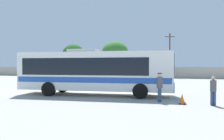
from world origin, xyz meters
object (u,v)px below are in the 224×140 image
at_px(parked_car_leftmost_silver, 87,73).
at_px(roadside_tree_midleft, 115,52).
at_px(parked_car_second_dark_blue, 117,74).
at_px(roadside_tree_left, 74,54).
at_px(traffic_cone_on_apron, 182,99).
at_px(passenger_waiting_on_apron, 213,89).
at_px(coach_bus_white_blue, 93,71).
at_px(parked_car_third_white, 157,74).
at_px(utility_pole_near, 170,55).
at_px(attendant_by_bus_door, 160,85).

bearing_deg(parked_car_leftmost_silver, roadside_tree_midleft, 73.93).
relative_size(parked_car_second_dark_blue, roadside_tree_left, 0.66).
xyz_separation_m(parked_car_leftmost_silver, roadside_tree_midleft, (2.63, 9.15, 4.30)).
bearing_deg(traffic_cone_on_apron, roadside_tree_midleft, 112.62).
bearing_deg(roadside_tree_midleft, passenger_waiting_on_apron, -64.97).
distance_m(coach_bus_white_blue, parked_car_third_white, 21.87).
xyz_separation_m(utility_pole_near, roadside_tree_left, (-20.28, 1.23, 0.48)).
height_order(parked_car_leftmost_silver, utility_pole_near, utility_pole_near).
bearing_deg(traffic_cone_on_apron, parked_car_third_white, 99.35).
height_order(passenger_waiting_on_apron, utility_pole_near, utility_pole_near).
relative_size(parked_car_second_dark_blue, parked_car_third_white, 1.05).
height_order(parked_car_third_white, roadside_tree_midleft, roadside_tree_midleft).
distance_m(coach_bus_white_blue, parked_car_leftmost_silver, 24.30).
bearing_deg(parked_car_second_dark_blue, passenger_waiting_on_apron, -62.56).
height_order(parked_car_second_dark_blue, utility_pole_near, utility_pole_near).
xyz_separation_m(passenger_waiting_on_apron, parked_car_third_white, (-5.59, 23.86, -0.12)).
relative_size(attendant_by_bus_door, parked_car_second_dark_blue, 0.40).
bearing_deg(attendant_by_bus_door, passenger_waiting_on_apron, -7.10).
relative_size(attendant_by_bus_door, roadside_tree_midleft, 0.24).
bearing_deg(traffic_cone_on_apron, utility_pole_near, 94.18).
bearing_deg(roadside_tree_midleft, parked_car_leftmost_silver, -106.07).
height_order(utility_pole_near, roadside_tree_left, utility_pole_near).
height_order(parked_car_second_dark_blue, traffic_cone_on_apron, parked_car_second_dark_blue).
relative_size(coach_bus_white_blue, utility_pole_near, 1.43).
distance_m(parked_car_third_white, utility_pole_near, 6.58).
height_order(utility_pole_near, roadside_tree_midleft, utility_pole_near).
height_order(roadside_tree_midleft, traffic_cone_on_apron, roadside_tree_midleft).
xyz_separation_m(passenger_waiting_on_apron, utility_pole_near, (-3.79, 29.16, 3.33)).
bearing_deg(attendant_by_bus_door, parked_car_second_dark_blue, 111.82).
height_order(coach_bus_white_blue, parked_car_leftmost_silver, coach_bus_white_blue).
height_order(attendant_by_bus_door, utility_pole_near, utility_pole_near).
bearing_deg(parked_car_second_dark_blue, traffic_cone_on_apron, -65.83).
bearing_deg(roadside_tree_left, attendant_by_bus_door, -54.91).
xyz_separation_m(coach_bus_white_blue, parked_car_second_dark_blue, (-4.27, 21.68, -1.08)).
xyz_separation_m(utility_pole_near, traffic_cone_on_apron, (2.13, -29.22, -3.95)).
xyz_separation_m(passenger_waiting_on_apron, traffic_cone_on_apron, (-1.65, -0.06, -0.62)).
distance_m(parked_car_leftmost_silver, traffic_cone_on_apron, 29.40).
xyz_separation_m(roadside_tree_left, roadside_tree_midleft, (8.49, 2.99, 0.36)).
height_order(attendant_by_bus_door, parked_car_leftmost_silver, attendant_by_bus_door).
bearing_deg(roadside_tree_midleft, roadside_tree_left, -160.61).
xyz_separation_m(parked_car_leftmost_silver, parked_car_second_dark_blue, (5.83, -0.39, -0.01)).
bearing_deg(coach_bus_white_blue, utility_pole_near, 80.90).
bearing_deg(passenger_waiting_on_apron, utility_pole_near, 97.40).
bearing_deg(passenger_waiting_on_apron, parked_car_third_white, 103.19).
xyz_separation_m(attendant_by_bus_door, parked_car_leftmost_silver, (-15.23, 23.86, -0.23)).
relative_size(passenger_waiting_on_apron, roadside_tree_midleft, 0.22).
bearing_deg(coach_bus_white_blue, attendant_by_bus_door, -19.24).
bearing_deg(attendant_by_bus_door, roadside_tree_left, 125.09).
relative_size(attendant_by_bus_door, traffic_cone_on_apron, 2.81).
relative_size(attendant_by_bus_door, roadside_tree_left, 0.26).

